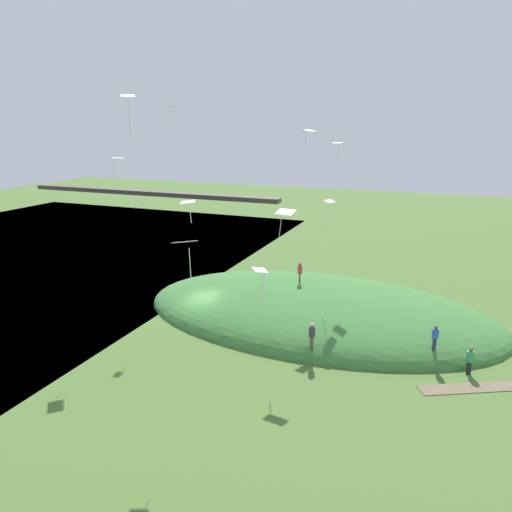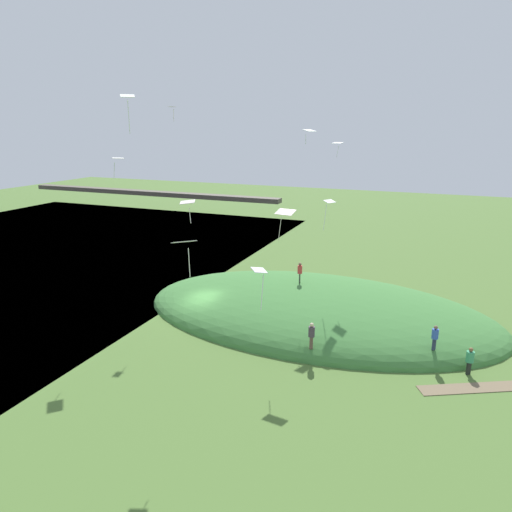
% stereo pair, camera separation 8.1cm
% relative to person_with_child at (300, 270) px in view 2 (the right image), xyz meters
% --- Properties ---
extents(ground_plane, '(160.00, 160.00, 0.00)m').
position_rel_person_with_child_xyz_m(ground_plane, '(-6.62, -4.45, -3.25)').
color(ground_plane, '#4A6B2F').
extents(grass_hill, '(27.94, 16.16, 4.41)m').
position_rel_person_with_child_xyz_m(grass_hill, '(1.54, -0.64, -3.25)').
color(grass_hill, '#3E7637').
rests_on(grass_hill, ground_plane).
extents(bridge_deck_far, '(45.81, 1.80, 0.70)m').
position_rel_person_with_child_xyz_m(bridge_deck_far, '(-35.29, 30.54, 0.41)').
color(bridge_deck_far, '#524C41').
extents(person_with_child, '(0.45, 0.45, 1.68)m').
position_rel_person_with_child_xyz_m(person_with_child, '(0.00, 0.00, 0.00)').
color(person_with_child, '#353C31').
rests_on(person_with_child, grass_hill).
extents(person_walking_path, '(0.64, 0.64, 1.73)m').
position_rel_person_with_child_xyz_m(person_walking_path, '(12.40, -6.22, -2.17)').
color(person_walking_path, black).
rests_on(person_walking_path, ground_plane).
extents(person_near_shore, '(0.48, 0.48, 1.75)m').
position_rel_person_with_child_xyz_m(person_near_shore, '(3.26, -8.09, -1.34)').
color(person_near_shore, brown).
rests_on(person_near_shore, grass_hill).
extents(person_on_hilltop, '(0.56, 0.56, 1.61)m').
position_rel_person_with_child_xyz_m(person_on_hilltop, '(10.36, -5.75, -1.26)').
color(person_on_hilltop, '#2A304D').
rests_on(person_on_hilltop, grass_hill).
extents(kite_0, '(1.04, 1.20, 1.16)m').
position_rel_person_with_child_xyz_m(kite_0, '(-0.35, 2.80, 10.63)').
color(kite_0, white).
extents(kite_1, '(0.52, 0.67, 1.14)m').
position_rel_person_with_child_xyz_m(kite_1, '(-10.85, -0.36, 12.40)').
color(kite_1, '#F6DAD2').
extents(kite_2, '(1.14, 1.28, 1.15)m').
position_rel_person_with_child_xyz_m(kite_2, '(-2.05, -13.43, 7.23)').
color(kite_2, white).
extents(kite_3, '(1.26, 0.94, 1.98)m').
position_rel_person_with_child_xyz_m(kite_3, '(0.98, -6.86, 5.79)').
color(kite_3, white).
extents(kite_4, '(1.32, 1.33, 1.44)m').
position_rel_person_with_child_xyz_m(kite_4, '(-10.92, -7.46, 8.84)').
color(kite_4, silver).
extents(kite_5, '(0.96, 0.81, 1.15)m').
position_rel_person_with_child_xyz_m(kite_5, '(1.74, 3.72, 9.66)').
color(kite_5, white).
extents(kite_6, '(0.88, 0.97, 2.24)m').
position_rel_person_with_child_xyz_m(kite_6, '(2.27, -0.69, 5.53)').
color(kite_6, white).
extents(kite_7, '(1.27, 1.25, 1.75)m').
position_rel_person_with_child_xyz_m(kite_7, '(-0.62, -16.32, 5.89)').
color(kite_7, white).
extents(kite_8, '(0.81, 0.78, 1.87)m').
position_rel_person_with_child_xyz_m(kite_8, '(-4.72, -14.24, 12.23)').
color(kite_8, white).
extents(kite_9, '(0.95, 1.00, 1.88)m').
position_rel_person_with_child_xyz_m(kite_9, '(2.88, -15.90, 4.77)').
color(kite_9, white).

